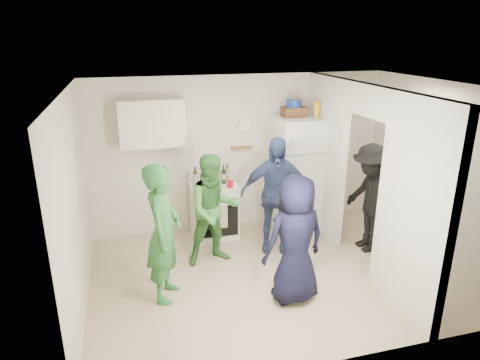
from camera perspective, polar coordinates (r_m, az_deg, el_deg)
name	(u,v)px	position (r m, az deg, el deg)	size (l,w,h in m)	color
floor	(274,274)	(5.96, 4.53, -12.37)	(4.80, 4.80, 0.00)	#C2AD88
wall_back	(241,153)	(6.96, 0.13, 3.64)	(4.80, 4.80, 0.00)	silver
wall_front	(340,250)	(4.00, 13.22, -9.09)	(4.80, 4.80, 0.00)	silver
wall_left	(75,207)	(5.16, -21.15, -3.33)	(3.40, 3.40, 0.00)	silver
wall_right	(438,172)	(6.60, 24.89, 0.95)	(3.40, 3.40, 0.00)	silver
ceiling	(279,87)	(5.12, 5.27, 12.25)	(4.80, 4.80, 0.00)	white
partition_pier_back	(325,157)	(6.83, 11.25, 2.97)	(0.12, 1.20, 2.50)	silver
partition_pier_front	(413,211)	(5.07, 22.12, -3.84)	(0.12, 1.20, 2.50)	silver
partition_header	(369,100)	(5.67, 16.84, 10.15)	(0.12, 1.00, 0.40)	silver
stove	(214,210)	(6.81, -3.50, -4.05)	(0.73, 0.60, 0.87)	white
upper_cabinet	(152,123)	(6.42, -11.67, 7.44)	(0.95, 0.34, 0.70)	silver
fridge	(298,174)	(7.00, 7.73, 0.82)	(0.77, 0.74, 1.86)	white
wicker_basket	(294,112)	(6.76, 7.15, 9.00)	(0.35, 0.25, 0.15)	brown
blue_bowl	(294,103)	(6.74, 7.20, 10.09)	(0.24, 0.24, 0.11)	navy
yellow_cup_stack_top	(317,109)	(6.74, 10.21, 9.26)	(0.09, 0.09, 0.25)	gold
wall_clock	(244,126)	(6.85, 0.59, 7.26)	(0.22, 0.22, 0.03)	white
spice_shelf	(242,148)	(6.89, 0.24, 4.33)	(0.35, 0.08, 0.03)	olive
nook_window	(431,141)	(6.63, 24.15, 4.75)	(0.03, 0.70, 0.80)	black
nook_window_frame	(430,141)	(6.62, 24.05, 4.74)	(0.04, 0.76, 0.86)	white
nook_valance	(433,117)	(6.54, 24.29, 7.70)	(0.04, 0.82, 0.18)	white
yellow_cup_stack_stove	(208,182)	(6.38, -4.25, -0.30)	(0.09, 0.09, 0.25)	yellow
red_cup	(230,184)	(6.49, -1.33, -0.53)	(0.09, 0.09, 0.12)	#B90C17
person_green_left	(164,233)	(5.17, -10.15, -6.98)	(0.63, 0.41, 1.72)	#31742E
person_green_center	(214,210)	(5.91, -3.47, -4.00)	(0.77, 0.60, 1.58)	#3F8339
person_denim	(275,195)	(6.25, 4.70, -1.98)	(1.01, 0.42, 1.73)	#354A74
person_navy	(295,240)	(5.11, 7.38, -7.93)	(0.78, 0.51, 1.59)	black
person_nook	(370,198)	(6.52, 16.93, -2.35)	(1.05, 0.60, 1.62)	black
bottle_a	(195,175)	(6.66, -5.99, 0.62)	(0.07, 0.07, 0.28)	brown
bottle_b	(202,179)	(6.48, -5.06, 0.14)	(0.06, 0.06, 0.28)	#194B2D
bottle_c	(205,172)	(6.72, -4.67, 1.05)	(0.08, 0.08, 0.33)	#B4BFC3
bottle_d	(215,176)	(6.54, -3.40, 0.47)	(0.08, 0.08, 0.31)	#5D1310
bottle_e	(218,171)	(6.81, -2.96, 1.17)	(0.07, 0.07, 0.29)	silver
bottle_f	(224,174)	(6.64, -2.19, 0.75)	(0.07, 0.07, 0.30)	black
bottle_g	(227,172)	(6.78, -1.72, 1.08)	(0.07, 0.07, 0.28)	#AB8737
bottle_h	(195,179)	(6.45, -5.98, 0.10)	(0.06, 0.06, 0.30)	#AEB4BB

